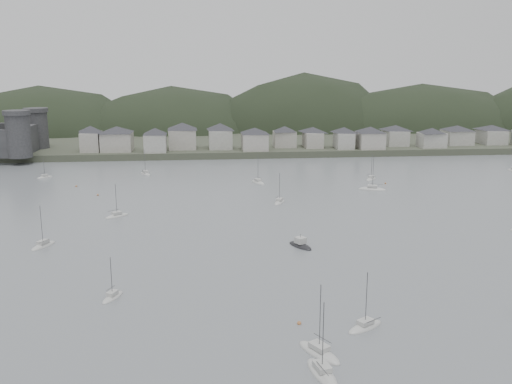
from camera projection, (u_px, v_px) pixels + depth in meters
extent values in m
plane|color=slate|center=(305.00, 334.00, 86.79)|extent=(900.00, 900.00, 0.00)
cube|color=#383D2D|center=(222.00, 127.00, 372.80)|extent=(900.00, 250.00, 3.00)
ellipsoid|color=black|center=(44.00, 152.00, 341.92)|extent=(138.98, 92.48, 81.13)
ellipsoid|color=black|center=(173.00, 150.00, 350.61)|extent=(132.08, 90.41, 79.74)
ellipsoid|color=black|center=(303.00, 152.00, 359.53)|extent=(133.88, 88.37, 101.41)
ellipsoid|color=black|center=(418.00, 148.00, 361.64)|extent=(165.81, 81.78, 82.55)
cylinder|color=#303032|center=(19.00, 136.00, 236.12)|extent=(10.00, 10.00, 18.00)
cylinder|color=#303032|center=(37.00, 130.00, 263.41)|extent=(10.00, 10.00, 17.00)
cube|color=#303032|center=(29.00, 139.00, 250.37)|extent=(3.50, 30.00, 12.00)
cube|color=#9C988F|center=(91.00, 142.00, 255.34)|extent=(8.34, 12.91, 8.59)
pyramid|color=#2D2D33|center=(91.00, 129.00, 254.07)|extent=(15.78, 15.78, 3.01)
cube|color=#9C988F|center=(117.00, 142.00, 255.90)|extent=(13.68, 13.35, 8.36)
pyramid|color=#2D2D33|center=(116.00, 130.00, 254.67)|extent=(20.07, 20.07, 2.93)
cube|color=#98968F|center=(155.00, 143.00, 252.55)|extent=(9.78, 10.20, 8.08)
pyramid|color=#2D2D33|center=(155.00, 131.00, 251.36)|extent=(14.83, 14.83, 2.83)
cube|color=#9C988F|center=(183.00, 139.00, 262.99)|extent=(12.59, 13.33, 9.09)
pyramid|color=#2D2D33|center=(182.00, 126.00, 261.65)|extent=(19.24, 19.24, 3.18)
cube|color=#98968F|center=(220.00, 139.00, 263.28)|extent=(10.74, 12.17, 8.87)
pyramid|color=#2D2D33|center=(220.00, 126.00, 261.97)|extent=(17.01, 17.01, 3.10)
cube|color=#9C988F|center=(255.00, 142.00, 258.60)|extent=(11.63, 12.09, 7.69)
pyramid|color=#2D2D33|center=(255.00, 131.00, 257.46)|extent=(17.61, 17.61, 2.69)
cube|color=#9C988F|center=(285.00, 139.00, 268.56)|extent=(10.37, 9.35, 7.44)
pyramid|color=#2D2D33|center=(285.00, 129.00, 267.46)|extent=(14.65, 14.65, 2.60)
cube|color=#9C988F|center=(313.00, 140.00, 267.59)|extent=(8.24, 12.20, 7.22)
pyramid|color=#2D2D33|center=(313.00, 130.00, 266.52)|extent=(15.17, 15.17, 2.53)
cube|color=#98968F|center=(344.00, 141.00, 263.85)|extent=(8.06, 10.91, 7.46)
pyramid|color=#2D2D33|center=(344.00, 130.00, 262.75)|extent=(14.08, 14.08, 2.61)
cube|color=#9C988F|center=(370.00, 140.00, 263.61)|extent=(11.73, 11.78, 7.66)
pyramid|color=#2D2D33|center=(371.00, 129.00, 262.48)|extent=(17.46, 17.46, 2.68)
cube|color=#98968F|center=(395.00, 138.00, 274.78)|extent=(10.19, 13.02, 7.33)
pyramid|color=#2D2D33|center=(396.00, 128.00, 273.70)|extent=(17.23, 17.23, 2.57)
cube|color=#98968F|center=(432.00, 140.00, 267.73)|extent=(11.70, 9.81, 6.88)
pyramid|color=#2D2D33|center=(432.00, 130.00, 266.72)|extent=(15.97, 15.97, 2.41)
cube|color=#98968F|center=(457.00, 137.00, 277.98)|extent=(12.83, 12.48, 7.00)
pyramid|color=#2D2D33|center=(458.00, 128.00, 276.95)|extent=(18.79, 18.79, 2.45)
cube|color=#98968F|center=(491.00, 137.00, 280.31)|extent=(11.07, 13.50, 6.97)
pyramid|color=#2D2D33|center=(492.00, 127.00, 279.28)|extent=(18.25, 18.25, 2.44)
ellipsoid|color=#BBBCB7|center=(258.00, 183.00, 200.22)|extent=(5.62, 8.51, 1.63)
cube|color=#B4B4AF|center=(258.00, 180.00, 199.98)|extent=(2.78, 3.33, 0.70)
cylinder|color=#3F3F42|center=(258.00, 168.00, 199.08)|extent=(0.12, 0.12, 10.18)
cylinder|color=#3F3F42|center=(259.00, 178.00, 201.22)|extent=(1.55, 3.40, 0.10)
ellipsoid|color=#BBBCB7|center=(45.00, 177.00, 209.86)|extent=(5.79, 5.43, 1.20)
cube|color=#B4B4AF|center=(45.00, 175.00, 209.66)|extent=(2.46, 2.39, 0.70)
cylinder|color=#3F3F42|center=(44.00, 167.00, 209.00)|extent=(0.12, 0.12, 7.53)
cylinder|color=#3F3F42|center=(43.00, 173.00, 210.16)|extent=(2.10, 1.87, 0.10)
ellipsoid|color=#BBBCB7|center=(365.00, 328.00, 88.86)|extent=(7.52, 5.91, 1.48)
cube|color=#B4B4AF|center=(365.00, 322.00, 88.63)|extent=(3.05, 2.74, 0.70)
cylinder|color=#3F3F42|center=(366.00, 300.00, 87.81)|extent=(0.12, 0.12, 9.23)
cylinder|color=#3F3F42|center=(374.00, 320.00, 87.94)|extent=(2.87, 1.84, 0.10)
ellipsoid|color=#BBBCB7|center=(43.00, 246.00, 129.27)|extent=(5.51, 7.92, 1.52)
cube|color=#B4B4AF|center=(43.00, 242.00, 129.04)|extent=(2.67, 3.13, 0.70)
cylinder|color=#3F3F42|center=(42.00, 226.00, 128.20)|extent=(0.12, 0.12, 9.52)
cylinder|color=#3F3F42|center=(44.00, 241.00, 127.78)|extent=(1.58, 3.13, 0.10)
ellipsoid|color=#BBBCB7|center=(117.00, 216.00, 155.06)|extent=(7.15, 6.40, 1.46)
cube|color=#B4B4AF|center=(117.00, 213.00, 154.84)|extent=(3.00, 2.85, 0.70)
cylinder|color=#3F3F42|center=(116.00, 200.00, 154.03)|extent=(0.12, 0.12, 9.12)
cylinder|color=#3F3F42|center=(113.00, 210.00, 155.42)|extent=(2.62, 2.14, 0.10)
ellipsoid|color=#BBBCB7|center=(319.00, 353.00, 80.86)|extent=(6.51, 8.63, 1.68)
cube|color=#B4B4AF|center=(319.00, 346.00, 80.61)|extent=(3.07, 3.47, 0.70)
cylinder|color=#3F3F42|center=(320.00, 319.00, 79.68)|extent=(0.12, 0.12, 10.51)
cylinder|color=#3F3F42|center=(323.00, 338.00, 81.84)|extent=(1.96, 3.33, 0.10)
ellipsoid|color=#BBBCB7|center=(113.00, 298.00, 100.35)|extent=(4.24, 6.31, 1.21)
cube|color=#B4B4AF|center=(112.00, 293.00, 100.15)|extent=(2.08, 2.47, 0.70)
cylinder|color=#3F3F42|center=(111.00, 277.00, 99.49)|extent=(0.12, 0.12, 7.56)
cylinder|color=#3F3F42|center=(110.00, 288.00, 100.95)|extent=(1.20, 2.52, 0.10)
ellipsoid|color=#BBBCB7|center=(145.00, 174.00, 216.38)|extent=(5.56, 7.69, 1.49)
cube|color=#B4B4AF|center=(145.00, 172.00, 216.15)|extent=(2.66, 3.07, 0.70)
cylinder|color=#3F3F42|center=(145.00, 162.00, 215.33)|extent=(0.12, 0.12, 9.30)
cylinder|color=#3F3F42|center=(143.00, 171.00, 214.82)|extent=(1.64, 3.01, 0.10)
ellipsoid|color=#BBBCB7|center=(372.00, 190.00, 188.96)|extent=(9.82, 6.20, 1.88)
cube|color=#B4B4AF|center=(372.00, 186.00, 188.69)|extent=(3.81, 3.11, 0.70)
cylinder|color=#3F3F42|center=(373.00, 172.00, 187.64)|extent=(0.12, 0.12, 11.72)
cylinder|color=#3F3F42|center=(376.00, 184.00, 189.32)|extent=(3.97, 1.63, 0.10)
ellipsoid|color=#BBBCB7|center=(371.00, 179.00, 206.39)|extent=(6.40, 7.41, 1.49)
cube|color=#B4B4AF|center=(371.00, 177.00, 206.16)|extent=(2.88, 3.08, 0.70)
cylinder|color=#3F3F42|center=(372.00, 167.00, 205.33)|extent=(0.12, 0.12, 9.34)
cylinder|color=#3F3F42|center=(368.00, 175.00, 207.00)|extent=(2.10, 2.75, 0.10)
ellipsoid|color=#BBBCB7|center=(279.00, 203.00, 170.83)|extent=(5.28, 7.56, 1.46)
cube|color=#B4B4AF|center=(279.00, 199.00, 170.61)|extent=(2.55, 2.99, 0.70)
cylinder|color=#3F3F42|center=(280.00, 188.00, 169.80)|extent=(0.12, 0.12, 9.09)
cylinder|color=#3F3F42|center=(277.00, 197.00, 171.57)|extent=(1.52, 2.99, 0.10)
ellipsoid|color=#BBBCB7|center=(322.00, 374.00, 75.46)|extent=(4.30, 8.58, 1.64)
cube|color=#B4B4AF|center=(322.00, 366.00, 75.21)|extent=(2.37, 3.19, 0.70)
cylinder|color=#3F3F42|center=(323.00, 338.00, 74.30)|extent=(0.12, 0.12, 10.26)
cylinder|color=#3F3F42|center=(322.00, 368.00, 73.66)|extent=(0.88, 3.63, 0.10)
ellipsoid|color=black|center=(300.00, 246.00, 129.21)|extent=(5.95, 7.90, 1.65)
cube|color=#B4B4AF|center=(300.00, 240.00, 128.89)|extent=(2.92, 2.99, 1.40)
cylinder|color=#3F3F42|center=(301.00, 236.00, 128.69)|extent=(0.10, 0.10, 1.20)
sphere|color=#B46F3C|center=(76.00, 186.00, 194.01)|extent=(0.70, 0.70, 0.70)
sphere|color=#B46F3C|center=(98.00, 195.00, 180.63)|extent=(0.70, 0.70, 0.70)
sphere|color=#B46F3C|center=(385.00, 183.00, 198.79)|extent=(0.70, 0.70, 0.70)
sphere|color=#B46F3C|center=(299.00, 323.00, 90.16)|extent=(0.70, 0.70, 0.70)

